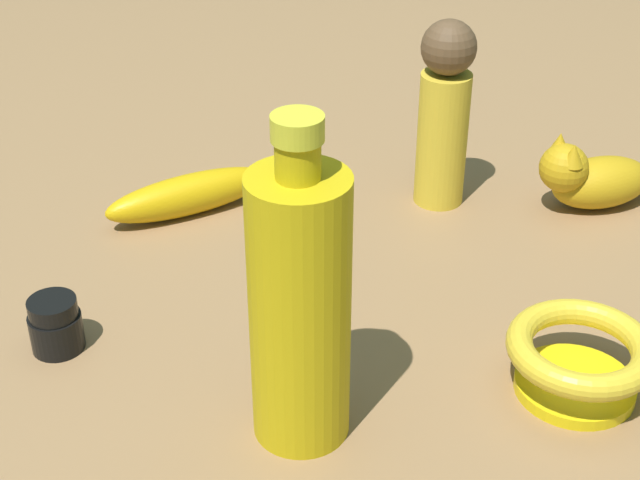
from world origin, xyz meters
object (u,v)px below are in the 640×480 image
at_px(person_figure_adult, 444,112).
at_px(banana, 189,194).
at_px(bowl, 580,357).
at_px(cat_figurine, 591,177).
at_px(bottle_tall, 300,307).
at_px(nail_polish_jar, 55,325).

bearing_deg(person_figure_adult, banana, -66.74).
bearing_deg(bowl, cat_figurine, -177.85).
bearing_deg(cat_figurine, bottle_tall, -23.98).
distance_m(nail_polish_jar, bottle_tall, 0.25).
xyz_separation_m(bottle_tall, bowl, (-0.11, 0.20, -0.08)).
distance_m(cat_figurine, person_figure_adult, 0.17).
distance_m(bottle_tall, banana, 0.36).
height_order(cat_figurine, banana, cat_figurine).
bearing_deg(person_figure_adult, bowl, 31.18).
height_order(cat_figurine, person_figure_adult, person_figure_adult).
relative_size(banana, bowl, 1.55).
bearing_deg(person_figure_adult, bottle_tall, -4.37).
xyz_separation_m(cat_figurine, person_figure_adult, (0.03, -0.16, 0.07)).
height_order(bottle_tall, person_figure_adult, bottle_tall).
xyz_separation_m(nail_polish_jar, person_figure_adult, (-0.35, 0.26, 0.08)).
relative_size(bottle_tall, banana, 1.42).
bearing_deg(banana, nail_polish_jar, -139.07).
relative_size(banana, person_figure_adult, 0.91).
xyz_separation_m(nail_polish_jar, banana, (-0.25, 0.01, -0.00)).
bearing_deg(cat_figurine, bowl, 2.15).
xyz_separation_m(cat_figurine, bowl, (0.31, 0.01, -0.00)).
bearing_deg(banana, bowl, -68.58).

